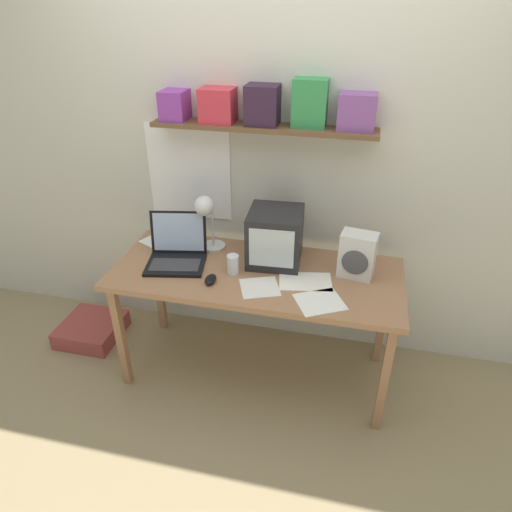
{
  "coord_description": "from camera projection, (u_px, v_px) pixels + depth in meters",
  "views": [
    {
      "loc": [
        0.49,
        -2.13,
        2.13
      ],
      "look_at": [
        0.0,
        0.0,
        0.86
      ],
      "focal_mm": 32.0,
      "sensor_mm": 36.0,
      "label": 1
    }
  ],
  "objects": [
    {
      "name": "crt_monitor",
      "position": [
        275.0,
        237.0,
        2.61
      ],
      "size": [
        0.32,
        0.33,
        0.31
      ],
      "rotation": [
        0.0,
        0.0,
        0.06
      ],
      "color": "#232326",
      "rests_on": "corner_desk"
    },
    {
      "name": "computer_mouse",
      "position": [
        211.0,
        279.0,
        2.48
      ],
      "size": [
        0.06,
        0.11,
        0.03
      ],
      "rotation": [
        0.0,
        0.0,
        0.05
      ],
      "color": "black",
      "rests_on": "corner_desk"
    },
    {
      "name": "loose_paper_near_laptop",
      "position": [
        161.0,
        243.0,
        2.87
      ],
      "size": [
        0.3,
        0.25,
        0.0
      ],
      "rotation": [
        0.0,
        0.0,
        -0.44
      ],
      "color": "white",
      "rests_on": "corner_desk"
    },
    {
      "name": "loose_paper_near_monitor",
      "position": [
        320.0,
        302.0,
        2.32
      ],
      "size": [
        0.3,
        0.29,
        0.0
      ],
      "rotation": [
        0.0,
        0.0,
        0.49
      ],
      "color": "white",
      "rests_on": "corner_desk"
    },
    {
      "name": "ground_plane",
      "position": [
        256.0,
        370.0,
        2.96
      ],
      "size": [
        12.0,
        12.0,
        0.0
      ],
      "primitive_type": "plane",
      "color": "#9C8761"
    },
    {
      "name": "printed_handout",
      "position": [
        260.0,
        287.0,
        2.44
      ],
      "size": [
        0.26,
        0.25,
        0.0
      ],
      "rotation": [
        0.0,
        0.0,
        0.38
      ],
      "color": "silver",
      "rests_on": "corner_desk"
    },
    {
      "name": "desk_lamp",
      "position": [
        206.0,
        214.0,
        2.66
      ],
      "size": [
        0.15,
        0.2,
        0.36
      ],
      "rotation": [
        0.0,
        0.0,
        -0.3
      ],
      "color": "silver",
      "rests_on": "corner_desk"
    },
    {
      "name": "corner_desk",
      "position": [
        256.0,
        281.0,
        2.62
      ],
      "size": [
        1.64,
        0.69,
        0.76
      ],
      "color": "#A2714D",
      "rests_on": "ground_plane"
    },
    {
      "name": "space_heater",
      "position": [
        357.0,
        255.0,
        2.48
      ],
      "size": [
        0.21,
        0.15,
        0.26
      ],
      "rotation": [
        0.0,
        0.0,
        -0.16
      ],
      "color": "silver",
      "rests_on": "corner_desk"
    },
    {
      "name": "open_notebook",
      "position": [
        305.0,
        281.0,
        2.49
      ],
      "size": [
        0.31,
        0.23,
        0.0
      ],
      "rotation": [
        0.0,
        0.0,
        0.18
      ],
      "color": "white",
      "rests_on": "corner_desk"
    },
    {
      "name": "juice_glass",
      "position": [
        233.0,
        265.0,
        2.54
      ],
      "size": [
        0.07,
        0.07,
        0.11
      ],
      "color": "white",
      "rests_on": "corner_desk"
    },
    {
      "name": "back_wall",
      "position": [
        273.0,
        152.0,
        2.69
      ],
      "size": [
        5.6,
        0.24,
        2.6
      ],
      "color": "beige",
      "rests_on": "ground_plane"
    },
    {
      "name": "floor_cushion",
      "position": [
        92.0,
        329.0,
        3.22
      ],
      "size": [
        0.4,
        0.4,
        0.12
      ],
      "color": "#9E423D",
      "rests_on": "ground_plane"
    },
    {
      "name": "laptop",
      "position": [
        177.0,
        250.0,
        2.65
      ],
      "size": [
        0.38,
        0.36,
        0.27
      ],
      "rotation": [
        0.0,
        0.0,
        0.19
      ],
      "color": "black",
      "rests_on": "corner_desk"
    }
  ]
}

